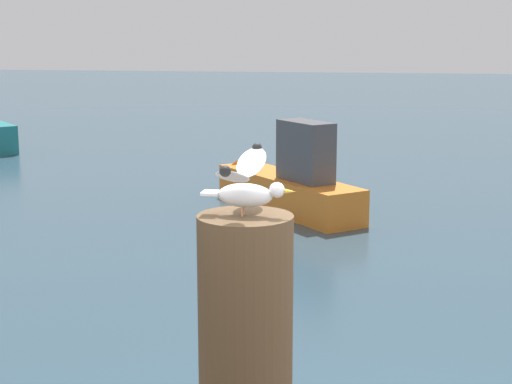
% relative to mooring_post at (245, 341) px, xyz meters
% --- Properties ---
extents(mooring_post, '(0.40, 0.40, 1.10)m').
position_rel_mooring_post_xyz_m(mooring_post, '(0.00, 0.00, 0.00)').
color(mooring_post, '#4C3823').
rests_on(mooring_post, harbor_quay).
extents(seagull, '(0.39, 0.67, 0.26)m').
position_rel_mooring_post_xyz_m(seagull, '(0.00, -0.00, 0.68)').
color(seagull, tan).
rests_on(seagull, mooring_post).
extents(boat_orange, '(3.23, 3.49, 1.63)m').
position_rel_mooring_post_xyz_m(boat_orange, '(-1.39, 10.37, -1.26)').
color(boat_orange, orange).
rests_on(boat_orange, ground_plane).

